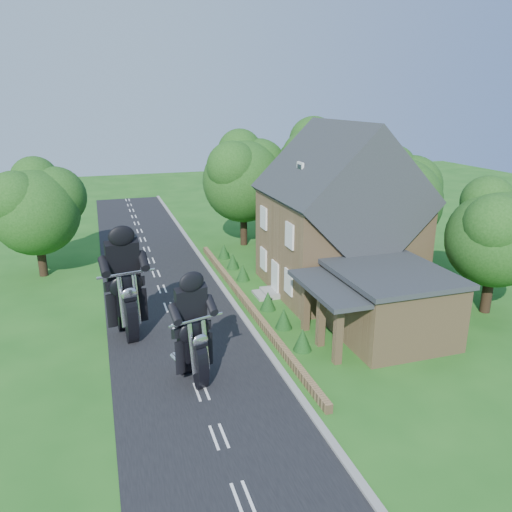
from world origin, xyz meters
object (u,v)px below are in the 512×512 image
object	(u,v)px
garden_wall	(246,302)
motorcycle_lead	(193,366)
annex	(387,303)
motorcycle_follow	(128,320)
house	(338,220)

from	to	relation	value
garden_wall	motorcycle_lead	world-z (taller)	motorcycle_lead
annex	motorcycle_follow	world-z (taller)	annex
house	annex	xyz separation A→B (m)	(-0.62, -6.80, -2.58)
annex	motorcycle_lead	bearing A→B (deg)	-172.47
garden_wall	motorcycle_lead	size ratio (longest dim) A/B	13.79
annex	motorcycle_lead	size ratio (longest dim) A/B	4.42
motorcycle_follow	annex	bearing A→B (deg)	152.54
house	motorcycle_follow	world-z (taller)	house
motorcycle_follow	house	bearing A→B (deg)	-177.26
house	annex	distance (m)	7.30
motorcycle_follow	motorcycle_lead	bearing A→B (deg)	103.91
garden_wall	house	size ratio (longest dim) A/B	2.15
garden_wall	annex	size ratio (longest dim) A/B	3.12
house	motorcycle_follow	bearing A→B (deg)	-166.99
house	motorcycle_lead	bearing A→B (deg)	-142.62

